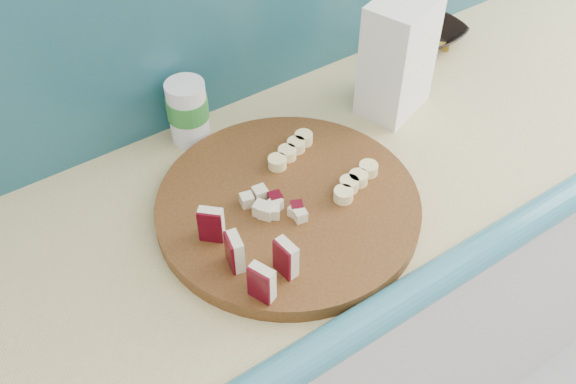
{
  "coord_description": "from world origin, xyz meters",
  "views": [
    {
      "loc": [
        -0.8,
        0.82,
        1.73
      ],
      "look_at": [
        -0.37,
        1.45,
        0.96
      ],
      "focal_mm": 40.0,
      "sensor_mm": 36.0,
      "label": 1
    }
  ],
  "objects": [
    {
      "name": "brown_bowl",
      "position": [
        0.2,
        1.73,
        0.93
      ],
      "size": [
        0.19,
        0.19,
        0.04
      ],
      "primitive_type": "imported",
      "rotation": [
        0.0,
        0.0,
        0.1
      ],
      "color": "black",
      "rests_on": "kitchen_counter"
    },
    {
      "name": "canister",
      "position": [
        -0.41,
        1.73,
        0.98
      ],
      "size": [
        0.08,
        0.08,
        0.13
      ],
      "rotation": [
        0.0,
        0.0,
        0.26
      ],
      "color": "silver",
      "rests_on": "kitchen_counter"
    },
    {
      "name": "banana_slices",
      "position": [
        -0.27,
        1.48,
        0.95
      ],
      "size": [
        0.15,
        0.19,
        0.02
      ],
      "color": "#F6E096",
      "rests_on": "cutting_board"
    },
    {
      "name": "apple_wedges",
      "position": [
        -0.5,
        1.37,
        0.97
      ],
      "size": [
        0.09,
        0.19,
        0.06
      ],
      "color": "beige",
      "rests_on": "cutting_board"
    },
    {
      "name": "flour_bag",
      "position": [
        -0.02,
        1.58,
        1.03
      ],
      "size": [
        0.16,
        0.14,
        0.24
      ],
      "primitive_type": "cube",
      "rotation": [
        0.0,
        0.0,
        0.32
      ],
      "color": "white",
      "rests_on": "kitchen_counter"
    },
    {
      "name": "apple_chunks",
      "position": [
        -0.4,
        1.44,
        0.95
      ],
      "size": [
        0.07,
        0.08,
        0.02
      ],
      "color": "#F0EAC0",
      "rests_on": "cutting_board"
    },
    {
      "name": "kitchen_counter",
      "position": [
        0.1,
        1.5,
        0.46
      ],
      "size": [
        2.2,
        0.63,
        0.91
      ],
      "color": "beige",
      "rests_on": "ground"
    },
    {
      "name": "banana_peel",
      "position": [
        0.14,
        1.74,
        0.91
      ],
      "size": [
        0.2,
        0.16,
        0.01
      ],
      "rotation": [
        0.0,
        0.0,
        0.0
      ],
      "color": "gold",
      "rests_on": "kitchen_counter"
    },
    {
      "name": "cutting_board",
      "position": [
        -0.37,
        1.45,
        0.92
      ],
      "size": [
        0.58,
        0.58,
        0.03
      ],
      "primitive_type": "cylinder",
      "rotation": [
        0.0,
        0.0,
        0.31
      ],
      "color": "#46220F",
      "rests_on": "kitchen_counter"
    }
  ]
}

